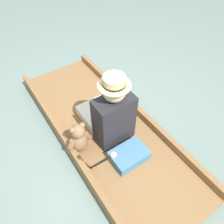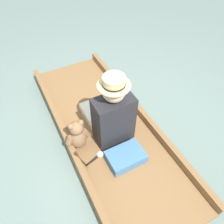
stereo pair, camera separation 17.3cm
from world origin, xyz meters
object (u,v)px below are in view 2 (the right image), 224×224
object	(u,v)px
seated_person	(111,114)
wine_glass	(122,101)
walking_cane	(93,160)
teddy_bear	(78,135)

from	to	relation	value
seated_person	wine_glass	bearing A→B (deg)	37.90
walking_cane	seated_person	bearing A→B (deg)	50.39
teddy_bear	wine_glass	bearing A→B (deg)	22.98
seated_person	teddy_bear	distance (m)	0.41
walking_cane	wine_glass	bearing A→B (deg)	47.40
teddy_bear	wine_glass	size ratio (longest dim) A/B	2.07
teddy_bear	walking_cane	bearing A→B (deg)	-93.46
seated_person	wine_glass	world-z (taller)	seated_person
wine_glass	teddy_bear	bearing A→B (deg)	-157.02
wine_glass	walking_cane	size ratio (longest dim) A/B	0.24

